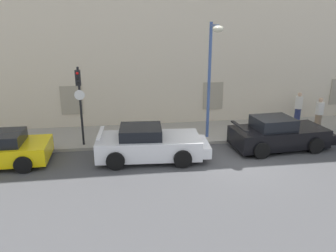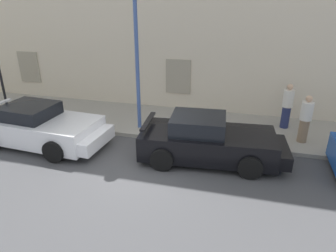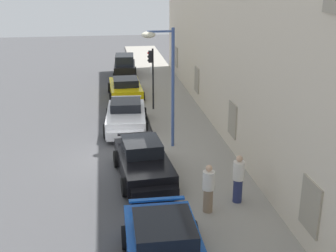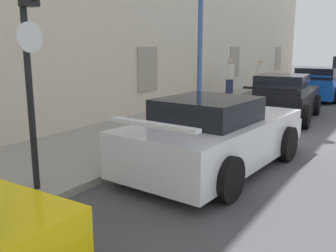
# 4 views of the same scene
# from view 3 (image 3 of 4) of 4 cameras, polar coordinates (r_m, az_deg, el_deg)

# --- Properties ---
(ground_plane) EXTENTS (80.00, 80.00, 0.00)m
(ground_plane) POSITION_cam_3_polar(r_m,az_deg,el_deg) (19.09, -6.48, -4.42)
(ground_plane) COLOR #444447
(sidewalk) EXTENTS (60.00, 3.23, 0.14)m
(sidewalk) POSITION_cam_3_polar(r_m,az_deg,el_deg) (19.44, 3.71, -3.66)
(sidewalk) COLOR gray
(sidewalk) RESTS_ON ground
(building_facade) EXTENTS (37.89, 5.18, 12.90)m
(building_facade) POSITION_cam_3_polar(r_m,az_deg,el_deg) (19.17, 16.21, 15.07)
(building_facade) COLOR beige
(building_facade) RESTS_ON ground
(sportscar_red_lead) EXTENTS (4.67, 2.23, 1.32)m
(sportscar_red_lead) POSITION_cam_3_polar(r_m,az_deg,el_deg) (28.68, -5.61, 5.01)
(sportscar_red_lead) COLOR yellow
(sportscar_red_lead) RESTS_ON ground
(sportscar_yellow_flank) EXTENTS (4.71, 2.39, 1.41)m
(sportscar_yellow_flank) POSITION_cam_3_polar(r_m,az_deg,el_deg) (22.44, -5.50, 1.04)
(sportscar_yellow_flank) COLOR white
(sportscar_yellow_flank) RESTS_ON ground
(sportscar_white_middle) EXTENTS (4.66, 2.31, 1.47)m
(sportscar_white_middle) POSITION_cam_3_polar(r_m,az_deg,el_deg) (17.00, -3.15, -5.06)
(sportscar_white_middle) COLOR black
(sportscar_white_middle) RESTS_ON ground
(hatchback_parked) EXTENTS (3.66, 1.93, 1.73)m
(hatchback_parked) POSITION_cam_3_polar(r_m,az_deg,el_deg) (34.12, -5.67, 7.66)
(hatchback_parked) COLOR black
(hatchback_parked) RESTS_ON ground
(traffic_light) EXTENTS (0.44, 0.36, 3.52)m
(traffic_light) POSITION_cam_3_polar(r_m,az_deg,el_deg) (24.95, -2.17, 7.53)
(traffic_light) COLOR black
(traffic_light) RESTS_ON sidewalk
(street_lamp) EXTENTS (0.44, 1.42, 5.35)m
(street_lamp) POSITION_cam_3_polar(r_m,az_deg,el_deg) (18.97, -0.66, 7.83)
(street_lamp) COLOR #3F5999
(street_lamp) RESTS_ON sidewalk
(pedestrian_admiring) EXTENTS (0.47, 0.47, 1.74)m
(pedestrian_admiring) POSITION_cam_3_polar(r_m,az_deg,el_deg) (15.21, 9.17, -6.80)
(pedestrian_admiring) COLOR navy
(pedestrian_admiring) RESTS_ON sidewalk
(pedestrian_strolling) EXTENTS (0.55, 0.55, 1.69)m
(pedestrian_strolling) POSITION_cam_3_polar(r_m,az_deg,el_deg) (14.50, 5.30, -8.11)
(pedestrian_strolling) COLOR #8C7259
(pedestrian_strolling) RESTS_ON sidewalk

